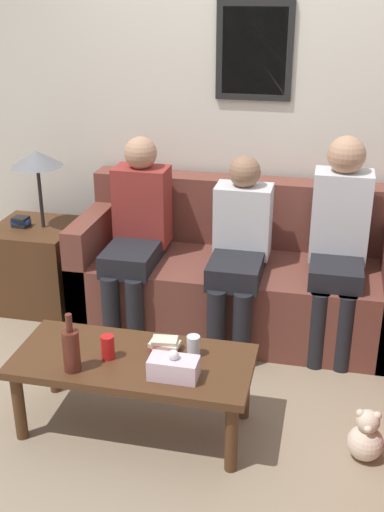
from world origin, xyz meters
TOP-DOWN VIEW (x-y plane):
  - ground_plane at (0.00, 0.00)m, footprint 16.00×16.00m
  - wall_back at (0.00, 0.92)m, footprint 9.00×0.08m
  - couch_main at (0.00, 0.48)m, footprint 2.04×0.81m
  - coffee_table at (-0.34, -0.71)m, footprint 1.18×0.53m
  - side_table_with_lamp at (-1.39, 0.46)m, footprint 0.54×0.54m
  - wine_bottle at (-0.58, -0.87)m, footprint 0.08×0.08m
  - drinking_glass at (-0.05, -0.62)m, footprint 0.07×0.07m
  - book_stack at (-0.20, -0.61)m, footprint 0.16×0.13m
  - soda_can at (-0.45, -0.73)m, footprint 0.07×0.07m
  - tissue_box at (-0.10, -0.83)m, footprint 0.23×0.12m
  - person_left at (-0.63, 0.33)m, footprint 0.34×0.63m
  - person_middle at (0.03, 0.28)m, footprint 0.34×0.61m
  - person_right at (0.61, 0.37)m, footprint 0.34×0.57m
  - teddy_bear at (0.80, -0.70)m, footprint 0.17×0.17m

SIDE VIEW (x-z plane):
  - ground_plane at x=0.00m, z-range 0.00..0.00m
  - teddy_bear at x=0.80m, z-range -0.02..0.25m
  - couch_main at x=0.00m, z-range -0.13..0.79m
  - side_table_with_lamp at x=-1.39m, z-range -0.21..0.89m
  - coffee_table at x=-0.34m, z-range 0.15..0.56m
  - book_stack at x=-0.20m, z-range 0.41..0.47m
  - tissue_box at x=-0.10m, z-range 0.39..0.53m
  - drinking_glass at x=-0.05m, z-range 0.41..0.52m
  - soda_can at x=-0.45m, z-range 0.41..0.53m
  - wine_bottle at x=-0.58m, z-range 0.37..0.67m
  - person_middle at x=0.03m, z-range 0.06..1.21m
  - person_left at x=-0.63m, z-range 0.06..1.28m
  - person_right at x=0.61m, z-range 0.07..1.36m
  - wall_back at x=0.00m, z-range 0.00..2.60m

